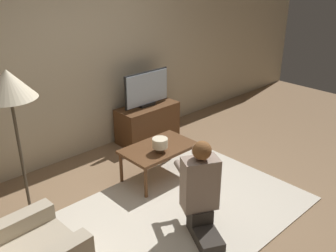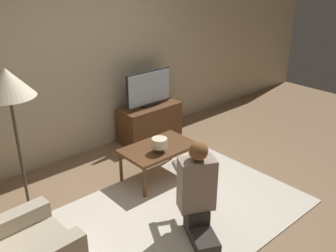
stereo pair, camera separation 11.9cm
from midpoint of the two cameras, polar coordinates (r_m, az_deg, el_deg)
ground_plane at (r=4.11m, az=2.95°, el=-12.85°), size 10.00×10.00×0.00m
wall_back at (r=4.99m, az=-12.61°, el=9.90°), size 10.00×0.06×2.60m
rug at (r=4.10m, az=2.95°, el=-12.76°), size 2.57×1.81×0.02m
tv_stand at (r=5.55m, az=-2.18°, el=0.57°), size 0.93×0.42×0.53m
tv at (r=5.37m, az=-2.29°, el=5.72°), size 0.77×0.08×0.51m
coffee_table at (r=4.48m, az=-0.70°, el=-3.70°), size 0.87×0.54×0.42m
floor_lamp at (r=3.64m, az=-22.29°, el=5.15°), size 0.48×0.48×1.59m
person_kneeling at (r=3.59m, az=5.44°, el=-9.71°), size 0.59×0.84×0.96m
table_lamp at (r=4.30m, az=-0.51°, el=-2.73°), size 0.18×0.18×0.17m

